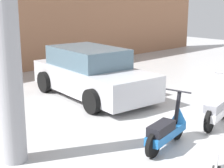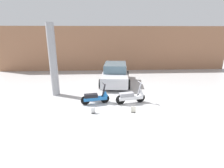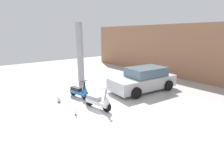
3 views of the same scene
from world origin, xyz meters
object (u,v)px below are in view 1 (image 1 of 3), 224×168
car_rear_left (91,73)px  support_column_side (7,45)px  scooter_front_left (168,128)px  placard_near_left_scooter (217,162)px  scooter_front_right (219,107)px

car_rear_left → support_column_side: (-3.32, -2.05, 1.24)m
scooter_front_left → placard_near_left_scooter: size_ratio=5.13×
scooter_front_right → car_rear_left: bearing=87.0°
scooter_front_right → placard_near_left_scooter: scooter_front_right is taller
scooter_front_right → support_column_side: 4.36m
scooter_front_right → car_rear_left: 3.46m
placard_near_left_scooter → support_column_side: support_column_side is taller
scooter_front_right → scooter_front_left: bearing=167.1°
car_rear_left → placard_near_left_scooter: size_ratio=14.97×
scooter_front_left → placard_near_left_scooter: (-0.12, -1.02, -0.22)m
scooter_front_left → support_column_side: (-2.21, 1.33, 1.51)m
scooter_front_left → car_rear_left: size_ratio=0.34×
placard_near_left_scooter → car_rear_left: bearing=74.4°
scooter_front_left → scooter_front_right: 1.67m
scooter_front_left → car_rear_left: bearing=60.5°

